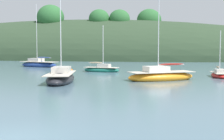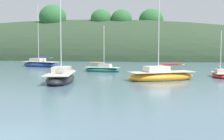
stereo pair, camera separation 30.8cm
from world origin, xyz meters
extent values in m
plane|color=slate|center=(0.00, 0.00, 0.00)|extent=(400.00, 400.00, 0.00)
ellipsoid|color=#2D422B|center=(-25.00, 79.56, 0.00)|extent=(150.00, 36.00, 23.58)
ellipsoid|color=#2D6633|center=(-29.36, 73.79, 12.16)|extent=(7.91, 7.19, 7.19)
ellipsoid|color=#2D6633|center=(-15.03, 74.42, 11.53)|extent=(5.85, 5.32, 5.32)
ellipsoid|color=#2D6633|center=(-9.31, 75.20, 11.41)|extent=(5.90, 5.36, 5.36)
ellipsoid|color=#2D6633|center=(-1.52, 81.11, 11.48)|extent=(7.19, 6.54, 6.54)
ellipsoid|color=navy|center=(-17.80, 40.87, 0.34)|extent=(8.17, 4.76, 1.24)
cube|color=beige|center=(-17.80, 40.87, 0.90)|extent=(7.51, 4.38, 0.06)
cube|color=beige|center=(-18.39, 41.05, 1.21)|extent=(2.86, 2.35, 0.63)
cylinder|color=silver|center=(-18.17, 40.99, 6.03)|extent=(0.09, 0.09, 10.27)
cylinder|color=silver|center=(-16.61, 40.51, 1.65)|extent=(3.13, 1.01, 0.07)
ellipsoid|color=#2D4784|center=(-16.61, 40.51, 1.70)|extent=(3.04, 1.10, 0.20)
ellipsoid|color=orange|center=(4.85, 22.57, 0.34)|extent=(7.85, 6.18, 1.22)
cube|color=beige|center=(4.85, 22.57, 0.88)|extent=(7.22, 5.68, 0.06)
cube|color=silver|center=(4.33, 22.26, 1.20)|extent=(2.96, 2.71, 0.63)
cylinder|color=silver|center=(4.52, 22.38, 5.63)|extent=(0.09, 0.09, 9.50)
cylinder|color=silver|center=(5.89, 23.21, 1.63)|extent=(2.77, 1.73, 0.07)
ellipsoid|color=maroon|center=(5.89, 23.21, 1.68)|extent=(2.73, 1.77, 0.20)
ellipsoid|color=#196B56|center=(-4.11, 32.28, 0.23)|extent=(5.53, 2.52, 0.85)
cube|color=beige|center=(-4.11, 32.28, 0.62)|extent=(5.09, 2.32, 0.06)
cube|color=beige|center=(-3.68, 32.23, 0.87)|extent=(1.85, 1.40, 0.50)
cylinder|color=silver|center=(-3.84, 32.25, 3.62)|extent=(0.09, 0.09, 6.00)
cylinder|color=silver|center=(-4.95, 32.40, 1.24)|extent=(2.23, 0.37, 0.07)
ellipsoid|color=tan|center=(-4.95, 32.40, 1.29)|extent=(2.16, 0.49, 0.20)
ellipsoid|color=red|center=(11.35, 27.26, 0.20)|extent=(1.94, 4.65, 0.73)
cube|color=beige|center=(11.35, 27.26, 0.53)|extent=(1.79, 4.28, 0.06)
cube|color=beige|center=(11.38, 26.90, 0.75)|extent=(1.13, 1.53, 0.45)
cylinder|color=silver|center=(11.37, 27.03, 2.98)|extent=(0.09, 0.09, 4.92)
cylinder|color=silver|center=(11.29, 27.98, 1.10)|extent=(0.24, 1.90, 0.07)
ellipsoid|color=tan|center=(11.29, 27.98, 1.15)|extent=(0.36, 1.84, 0.20)
ellipsoid|color=#232328|center=(-4.96, 18.52, 0.34)|extent=(4.32, 8.12, 1.24)
cube|color=beige|center=(-4.96, 18.52, 0.90)|extent=(3.97, 7.47, 0.06)
cube|color=beige|center=(-5.10, 19.12, 1.21)|extent=(2.23, 2.80, 0.63)
cylinder|color=silver|center=(-5.05, 18.90, 5.25)|extent=(0.09, 0.09, 8.70)
cylinder|color=silver|center=(-4.68, 17.32, 1.65)|extent=(0.81, 3.18, 0.07)
sphere|color=orange|center=(-8.80, 32.66, 0.12)|extent=(0.44, 0.44, 0.44)
cylinder|color=black|center=(-8.80, 32.66, 0.39)|extent=(0.04, 0.04, 0.10)
camera|label=1|loc=(6.32, -10.47, 3.52)|focal=49.27mm
camera|label=2|loc=(6.62, -10.40, 3.52)|focal=49.27mm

